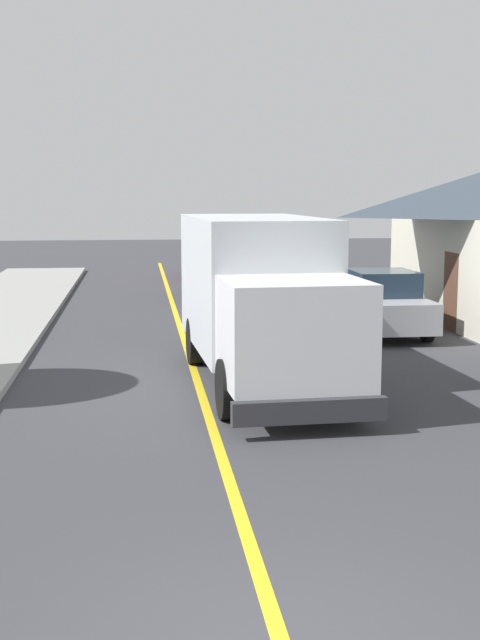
# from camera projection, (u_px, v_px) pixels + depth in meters

# --- Properties ---
(centre_line_yellow) EXTENTS (0.16, 56.00, 0.01)m
(centre_line_yellow) POSITION_uv_depth(u_px,v_px,m) (197.00, 381.00, 16.56)
(centre_line_yellow) COLOR gold
(centre_line_yellow) RESTS_ON ground
(box_truck) EXTENTS (2.76, 7.29, 3.20)m
(box_truck) POSITION_uv_depth(u_px,v_px,m) (261.00, 293.00, 16.19)
(box_truck) COLOR silver
(box_truck) RESTS_ON ground
(parked_car_near) EXTENTS (1.82, 4.41, 1.67)m
(parked_car_near) POSITION_uv_depth(u_px,v_px,m) (259.00, 296.00, 23.70)
(parked_car_near) COLOR #B7B7BC
(parked_car_near) RESTS_ON ground
(parked_car_mid) EXTENTS (1.96, 4.46, 1.67)m
(parked_car_mid) POSITION_uv_depth(u_px,v_px,m) (226.00, 274.00, 30.04)
(parked_car_mid) COLOR black
(parked_car_mid) RESTS_ON ground
(parked_car_far) EXTENTS (1.97, 4.47, 1.67)m
(parked_car_far) POSITION_uv_depth(u_px,v_px,m) (208.00, 260.00, 36.30)
(parked_car_far) COLOR maroon
(parked_car_far) RESTS_ON ground
(parked_van_across) EXTENTS (1.80, 4.40, 1.67)m
(parked_van_across) POSITION_uv_depth(u_px,v_px,m) (381.00, 304.00, 22.02)
(parked_van_across) COLOR #B7B7BC
(parked_van_across) RESTS_ON ground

